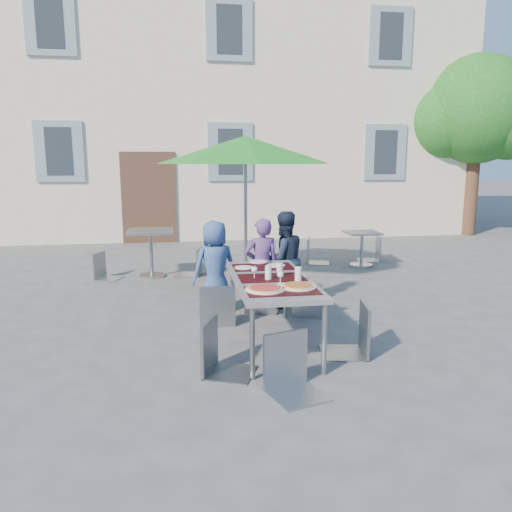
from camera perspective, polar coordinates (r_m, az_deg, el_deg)
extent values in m
plane|color=#48474A|center=(5.48, 5.62, -10.51)|extent=(90.00, 90.00, 0.00)
cube|color=beige|center=(16.56, -4.52, 16.06)|extent=(13.00, 8.00, 7.00)
cube|color=#472D22|center=(12.46, -12.16, 6.51)|extent=(1.30, 0.06, 2.20)
cube|color=gray|center=(12.70, -21.58, 11.06)|extent=(1.10, 0.06, 1.40)
cube|color=#262B33|center=(12.68, -21.60, 11.06)|extent=(0.60, 0.04, 1.10)
cube|color=gray|center=(13.05, -22.51, 23.42)|extent=(1.10, 0.06, 1.40)
cube|color=#262B33|center=(13.03, -22.53, 23.44)|extent=(0.60, 0.04, 1.10)
cube|color=gray|center=(12.48, -2.96, 11.80)|extent=(1.10, 0.06, 1.40)
cube|color=#262B33|center=(12.46, -2.95, 11.81)|extent=(0.60, 0.04, 1.10)
cube|color=gray|center=(12.83, -3.09, 24.41)|extent=(1.10, 0.06, 1.40)
cube|color=#262B33|center=(12.81, -3.08, 24.43)|extent=(0.60, 0.04, 1.10)
cube|color=gray|center=(13.49, 14.54, 11.41)|extent=(1.10, 0.06, 1.40)
cube|color=#262B33|center=(13.48, 14.58, 11.41)|extent=(0.60, 0.04, 1.10)
cube|color=gray|center=(13.82, 15.14, 23.08)|extent=(1.10, 0.06, 1.40)
cube|color=#262B33|center=(13.81, 15.18, 23.09)|extent=(0.60, 0.04, 1.10)
cylinder|color=#4F3322|center=(14.69, 23.41, 7.67)|extent=(0.36, 0.36, 2.80)
sphere|color=#165319|center=(14.74, 23.98, 15.05)|extent=(2.80, 2.80, 2.80)
sphere|color=#165319|center=(14.57, 20.51, 14.16)|extent=(2.00, 2.00, 2.00)
sphere|color=#165319|center=(14.78, 27.13, 14.01)|extent=(2.20, 2.20, 2.20)
sphere|color=#165319|center=(15.40, 23.54, 16.74)|extent=(1.80, 1.80, 1.80)
cube|color=#4A4A4F|center=(5.38, 1.79, -2.77)|extent=(0.80, 1.85, 0.05)
cylinder|color=gray|center=(4.62, -0.42, -9.96)|extent=(0.05, 0.05, 0.70)
cylinder|color=gray|center=(4.76, 7.81, -9.42)|extent=(0.05, 0.05, 0.70)
cylinder|color=gray|center=(6.25, -2.77, -4.38)|extent=(0.05, 0.05, 0.70)
cylinder|color=gray|center=(6.36, 3.35, -4.12)|extent=(0.05, 0.05, 0.70)
cube|color=black|center=(4.85, 3.00, -3.96)|extent=(0.70, 0.42, 0.01)
cube|color=black|center=(5.37, 1.80, -2.48)|extent=(0.70, 0.42, 0.01)
cube|color=black|center=(5.90, 0.81, -1.26)|extent=(0.70, 0.42, 0.01)
cylinder|color=white|center=(4.85, 1.03, -3.82)|extent=(0.39, 0.39, 0.01)
cylinder|color=tan|center=(4.85, 1.03, -3.69)|extent=(0.35, 0.35, 0.01)
cylinder|color=maroon|center=(4.85, 1.03, -3.60)|extent=(0.30, 0.30, 0.01)
cylinder|color=white|center=(4.96, 4.86, -3.52)|extent=(0.36, 0.36, 0.01)
cylinder|color=tan|center=(4.96, 4.86, -3.38)|extent=(0.32, 0.32, 0.01)
cylinder|color=maroon|center=(4.96, 4.86, -3.29)|extent=(0.27, 0.27, 0.01)
cylinder|color=silver|center=(5.27, 1.41, -1.92)|extent=(0.07, 0.07, 0.15)
cylinder|color=silver|center=(5.41, 2.73, -1.60)|extent=(0.07, 0.07, 0.15)
cylinder|color=silver|center=(5.22, 4.84, -2.08)|extent=(0.07, 0.07, 0.15)
cylinder|color=silver|center=(5.33, -0.19, -2.60)|extent=(0.06, 0.06, 0.00)
cylinder|color=silver|center=(5.32, -0.19, -2.20)|extent=(0.01, 0.01, 0.08)
sphere|color=silver|center=(5.30, -0.19, -1.57)|extent=(0.06, 0.06, 0.06)
cylinder|color=silver|center=(5.11, 2.80, -3.19)|extent=(0.06, 0.06, 0.00)
cylinder|color=silver|center=(5.10, 2.81, -2.77)|extent=(0.01, 0.01, 0.08)
sphere|color=silver|center=(5.09, 2.81, -2.12)|extent=(0.06, 0.06, 0.06)
cylinder|color=white|center=(5.83, -1.38, -1.32)|extent=(0.22, 0.22, 0.01)
cube|color=#B7BAC0|center=(5.85, -0.02, -1.30)|extent=(0.02, 0.18, 0.00)
cylinder|color=white|center=(5.96, 2.29, -1.07)|extent=(0.22, 0.22, 0.01)
cube|color=#B7BAC0|center=(5.99, 3.61, -1.04)|extent=(0.02, 0.18, 0.00)
cylinder|color=white|center=(6.17, 0.30, -0.65)|extent=(0.22, 0.22, 0.01)
cube|color=#B7BAC0|center=(6.19, 1.58, -0.63)|extent=(0.02, 0.18, 0.00)
imported|color=#314D86|center=(6.60, -4.71, -1.22)|extent=(0.69, 0.56, 1.23)
imported|color=#563670|center=(6.55, 0.66, -1.13)|extent=(0.48, 0.33, 1.26)
imported|color=#192338|center=(6.83, 3.15, -0.39)|extent=(0.72, 0.54, 1.32)
cube|color=gray|center=(6.20, -4.62, -3.47)|extent=(0.44, 0.44, 0.03)
cube|color=gray|center=(5.94, -4.48, -1.56)|extent=(0.43, 0.04, 0.51)
cylinder|color=gray|center=(6.45, -3.10, -5.04)|extent=(0.02, 0.02, 0.45)
cylinder|color=gray|center=(6.42, -6.38, -5.17)|extent=(0.02, 0.02, 0.45)
cylinder|color=gray|center=(6.10, -2.70, -5.98)|extent=(0.02, 0.02, 0.45)
cylinder|color=gray|center=(6.07, -6.18, -6.12)|extent=(0.02, 0.02, 0.45)
cube|color=gray|center=(6.67, 0.74, -2.47)|extent=(0.52, 0.52, 0.03)
cube|color=gray|center=(6.43, 0.53, -0.70)|extent=(0.41, 0.15, 0.50)
cylinder|color=gray|center=(6.89, 2.41, -4.04)|extent=(0.02, 0.02, 0.44)
cylinder|color=gray|center=(6.93, -0.58, -3.95)|extent=(0.02, 0.02, 0.44)
cylinder|color=gray|center=(6.54, 2.13, -4.85)|extent=(0.02, 0.02, 0.44)
cylinder|color=gray|center=(6.58, -1.02, -4.74)|extent=(0.02, 0.02, 0.44)
cube|color=gray|center=(6.56, 6.13, -3.05)|extent=(0.51, 0.51, 0.03)
cube|color=gray|center=(6.33, 5.97, -1.39)|extent=(0.38, 0.17, 0.47)
cylinder|color=gray|center=(6.76, 7.68, -4.55)|extent=(0.02, 0.02, 0.41)
cylinder|color=gray|center=(6.80, 4.84, -4.41)|extent=(0.02, 0.02, 0.41)
cylinder|color=gray|center=(6.44, 7.40, -5.34)|extent=(0.02, 0.02, 0.41)
cylinder|color=gray|center=(6.47, 4.42, -5.18)|extent=(0.02, 0.02, 0.41)
cube|color=gray|center=(4.70, -2.98, -8.11)|extent=(0.57, 0.57, 0.03)
cube|color=gray|center=(4.69, -5.44, -4.91)|extent=(0.19, 0.41, 0.52)
cylinder|color=gray|center=(4.57, -1.34, -11.84)|extent=(0.02, 0.02, 0.45)
cylinder|color=gray|center=(4.91, -0.22, -10.21)|extent=(0.02, 0.02, 0.45)
cylinder|color=gray|center=(4.68, -5.83, -11.37)|extent=(0.02, 0.02, 0.45)
cylinder|color=gray|center=(5.00, -4.41, -9.83)|extent=(0.02, 0.02, 0.45)
cube|color=gray|center=(5.24, 10.07, -6.00)|extent=(0.53, 0.53, 0.03)
cube|color=gray|center=(5.21, 12.51, -3.12)|extent=(0.11, 0.45, 0.54)
cylinder|color=gray|center=(5.48, 7.64, -7.92)|extent=(0.02, 0.02, 0.48)
cylinder|color=gray|center=(5.11, 8.13, -9.32)|extent=(0.02, 0.02, 0.48)
cylinder|color=gray|center=(5.53, 11.68, -7.85)|extent=(0.02, 0.02, 0.48)
cylinder|color=gray|center=(5.17, 12.46, -9.22)|extent=(0.02, 0.02, 0.48)
cube|color=gray|center=(4.28, 4.82, -10.09)|extent=(0.55, 0.55, 0.03)
cube|color=gray|center=(4.36, 3.46, -6.06)|extent=(0.42, 0.16, 0.52)
cylinder|color=gray|center=(4.13, 3.87, -14.43)|extent=(0.02, 0.02, 0.46)
cylinder|color=gray|center=(4.32, 8.26, -13.37)|extent=(0.02, 0.02, 0.46)
cylinder|color=gray|center=(4.43, 1.38, -12.61)|extent=(0.02, 0.02, 0.46)
cylinder|color=gray|center=(4.60, 5.57, -11.73)|extent=(0.02, 0.02, 0.46)
cylinder|color=#B7BAC0|center=(8.24, -1.17, -2.78)|extent=(0.50, 0.50, 0.10)
cylinder|color=gray|center=(8.06, -1.20, 4.53)|extent=(0.06, 0.06, 2.21)
cone|color=#1B7D21|center=(8.01, -1.23, 12.06)|extent=(2.77, 2.77, 0.43)
cylinder|color=#B7BAC0|center=(8.87, -11.78, -2.20)|extent=(0.44, 0.44, 0.04)
cylinder|color=gray|center=(8.80, -11.88, 0.10)|extent=(0.06, 0.06, 0.77)
cube|color=gray|center=(8.73, -11.98, 2.80)|extent=(0.77, 0.77, 0.04)
cube|color=gray|center=(8.83, -16.53, 0.06)|extent=(0.50, 0.50, 0.03)
cube|color=gray|center=(8.88, -17.61, 1.55)|extent=(0.17, 0.36, 0.45)
cylinder|color=gray|center=(8.65, -16.08, -1.54)|extent=(0.02, 0.02, 0.40)
cylinder|color=gray|center=(8.92, -15.03, -1.11)|extent=(0.02, 0.02, 0.40)
cylinder|color=gray|center=(8.82, -17.91, -1.41)|extent=(0.02, 0.02, 0.40)
cylinder|color=gray|center=(9.09, -16.82, -0.99)|extent=(0.02, 0.02, 0.40)
cube|color=gray|center=(8.82, -7.79, 0.68)|extent=(0.50, 0.50, 0.03)
cube|color=gray|center=(8.74, -6.56, 2.27)|extent=(0.13, 0.41, 0.50)
cylinder|color=gray|center=(9.08, -8.62, -0.53)|extent=(0.02, 0.02, 0.44)
cylinder|color=gray|center=(8.74, -9.16, -0.99)|extent=(0.02, 0.02, 0.44)
cylinder|color=gray|center=(9.00, -6.40, -0.57)|extent=(0.02, 0.02, 0.44)
cylinder|color=gray|center=(8.66, -6.85, -1.03)|extent=(0.02, 0.02, 0.44)
cylinder|color=#B7BAC0|center=(9.79, 11.90, -1.01)|extent=(0.44, 0.44, 0.04)
cylinder|color=gray|center=(9.73, 11.97, 0.66)|extent=(0.06, 0.06, 0.62)
cube|color=gray|center=(9.68, 12.05, 2.61)|extent=(0.62, 0.62, 0.04)
cube|color=gray|center=(9.82, 7.19, 1.72)|extent=(0.52, 0.52, 0.03)
cube|color=gray|center=(9.79, 6.06, 3.19)|extent=(0.15, 0.41, 0.50)
cylinder|color=gray|center=(9.68, 8.18, 0.19)|extent=(0.02, 0.02, 0.44)
cylinder|color=gray|center=(10.03, 8.21, 0.57)|extent=(0.02, 0.02, 0.44)
cylinder|color=gray|center=(9.69, 6.07, 0.25)|extent=(0.02, 0.02, 0.44)
cylinder|color=gray|center=(10.04, 6.17, 0.62)|extent=(0.02, 0.02, 0.44)
cube|color=gray|center=(10.26, 12.75, 1.95)|extent=(0.49, 0.49, 0.03)
cube|color=gray|center=(10.26, 13.91, 3.31)|extent=(0.11, 0.42, 0.50)
cylinder|color=gray|center=(10.44, 11.56, 0.87)|extent=(0.02, 0.02, 0.44)
cylinder|color=gray|center=(10.09, 11.87, 0.51)|extent=(0.02, 0.02, 0.44)
cylinder|color=gray|center=(10.50, 13.50, 0.85)|extent=(0.02, 0.02, 0.44)
cylinder|color=gray|center=(10.16, 13.87, 0.49)|extent=(0.02, 0.02, 0.44)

